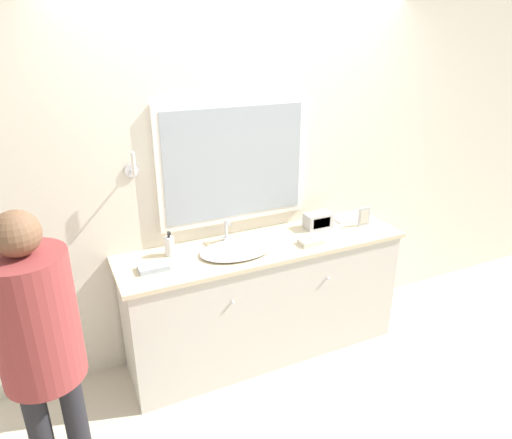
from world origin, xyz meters
TOP-DOWN VIEW (x-y plane):
  - ground_plane at (0.00, 0.00)m, footprint 14.00×14.00m
  - wall_back at (-0.00, 0.61)m, footprint 8.00×0.18m
  - vanity_counter at (0.00, 0.31)m, footprint 2.06×0.56m
  - sink_basin at (-0.23, 0.29)m, footprint 0.51×0.39m
  - soap_bottle at (-0.64, 0.43)m, footprint 0.06×0.06m
  - appliance_box at (0.50, 0.40)m, footprint 0.20×0.12m
  - picture_frame at (0.83, 0.29)m, footprint 0.10×0.01m
  - hand_towel_near_sink at (-0.79, 0.27)m, footprint 0.19×0.11m
  - hand_towel_far_corner at (0.30, 0.18)m, footprint 0.16×0.11m
  - metal_tray at (0.76, 0.44)m, footprint 0.15×0.11m
  - person at (-1.45, -0.27)m, footprint 0.38×0.38m

SIDE VIEW (x-z plane):
  - ground_plane at x=0.00m, z-range 0.00..0.00m
  - vanity_counter at x=0.00m, z-range 0.00..0.90m
  - metal_tray at x=0.76m, z-range 0.90..0.91m
  - hand_towel_near_sink at x=-0.79m, z-range 0.90..0.93m
  - hand_towel_far_corner at x=0.30m, z-range 0.90..0.93m
  - sink_basin at x=-0.23m, z-range 0.83..1.00m
  - appliance_box at x=0.50m, z-range 0.90..1.01m
  - soap_bottle at x=-0.64m, z-range 0.88..1.05m
  - picture_frame at x=0.83m, z-range 0.90..1.04m
  - person at x=-1.45m, z-range 0.19..1.78m
  - wall_back at x=0.00m, z-range 0.00..2.55m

